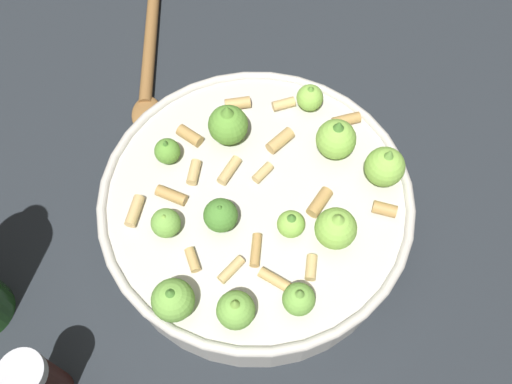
# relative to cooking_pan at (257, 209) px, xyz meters

# --- Properties ---
(ground_plane) EXTENTS (2.40, 2.40, 0.00)m
(ground_plane) POSITION_rel_cooking_pan_xyz_m (0.00, -0.00, -0.04)
(ground_plane) COLOR #23282D
(cooking_pan) EXTENTS (0.32, 0.32, 0.12)m
(cooking_pan) POSITION_rel_cooking_pan_xyz_m (0.00, 0.00, 0.00)
(cooking_pan) COLOR beige
(cooking_pan) RESTS_ON ground
(pepper_shaker) EXTENTS (0.04, 0.04, 0.09)m
(pepper_shaker) POSITION_rel_cooking_pan_xyz_m (0.25, 0.06, 0.00)
(pepper_shaker) COLOR #33140F
(pepper_shaker) RESTS_ON ground
(wooden_spoon) EXTENTS (0.13, 0.23, 0.02)m
(wooden_spoon) POSITION_rel_cooking_pan_xyz_m (0.01, -0.27, -0.03)
(wooden_spoon) COLOR olive
(wooden_spoon) RESTS_ON ground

